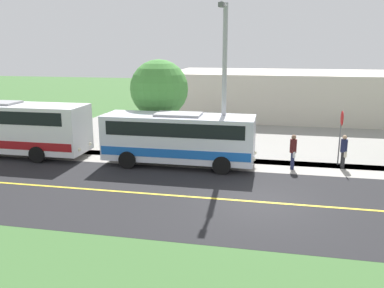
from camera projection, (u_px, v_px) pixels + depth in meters
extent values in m
plane|color=#3D6633|center=(259.00, 202.00, 16.20)|extent=(120.00, 120.00, 0.00)
cube|color=black|center=(259.00, 202.00, 16.20)|extent=(8.00, 100.00, 0.01)
cube|color=#9E9991|center=(263.00, 165.00, 21.15)|extent=(2.40, 100.00, 0.01)
cube|color=gray|center=(311.00, 138.00, 27.41)|extent=(14.00, 36.00, 0.01)
cube|color=gold|center=(259.00, 202.00, 16.19)|extent=(0.16, 100.00, 0.00)
cube|color=silver|center=(179.00, 137.00, 20.93)|extent=(2.31, 7.81, 2.29)
cube|color=blue|center=(179.00, 148.00, 21.07)|extent=(2.35, 7.65, 0.44)
cube|color=black|center=(179.00, 126.00, 20.79)|extent=(2.35, 7.03, 0.70)
cube|color=gray|center=(178.00, 114.00, 20.65)|extent=(1.38, 2.34, 0.12)
cylinder|color=black|center=(227.00, 153.00, 21.81)|extent=(0.25, 0.90, 0.90)
cylinder|color=black|center=(222.00, 165.00, 19.61)|extent=(0.25, 0.90, 0.90)
cylinder|color=black|center=(142.00, 149.00, 22.75)|extent=(0.25, 0.90, 0.90)
cylinder|color=black|center=(127.00, 160.00, 20.55)|extent=(0.25, 0.90, 0.90)
sphere|color=#F2EACC|center=(255.00, 153.00, 20.96)|extent=(0.20, 0.20, 0.20)
sphere|color=#F2EACC|center=(254.00, 159.00, 19.75)|extent=(0.20, 0.20, 0.20)
cylinder|color=black|center=(60.00, 144.00, 23.84)|extent=(0.25, 0.90, 0.90)
cylinder|color=black|center=(37.00, 155.00, 21.54)|extent=(0.25, 0.90, 0.90)
sphere|color=#F2EACC|center=(90.00, 144.00, 22.84)|extent=(0.20, 0.20, 0.20)
sphere|color=#F2EACC|center=(79.00, 150.00, 21.58)|extent=(0.20, 0.20, 0.20)
cylinder|color=#262628|center=(342.00, 159.00, 20.78)|extent=(0.18, 0.18, 0.83)
cylinder|color=#262628|center=(343.00, 160.00, 20.59)|extent=(0.18, 0.18, 0.83)
cylinder|color=#1E2347|center=(344.00, 146.00, 20.51)|extent=(0.34, 0.34, 0.66)
sphere|color=tan|center=(345.00, 137.00, 20.40)|extent=(0.23, 0.23, 0.23)
cylinder|color=#1E2347|center=(343.00, 144.00, 20.67)|extent=(0.28, 0.10, 0.60)
cube|color=beige|center=(344.00, 152.00, 20.83)|extent=(0.20, 0.12, 0.28)
cylinder|color=#1E2347|center=(345.00, 146.00, 20.32)|extent=(0.28, 0.10, 0.60)
cube|color=beige|center=(345.00, 154.00, 20.34)|extent=(0.20, 0.12, 0.28)
cylinder|color=#1E2347|center=(292.00, 160.00, 20.56)|extent=(0.18, 0.18, 0.87)
cylinder|color=#1E2347|center=(292.00, 161.00, 20.37)|extent=(0.18, 0.18, 0.87)
cylinder|color=#4C1919|center=(293.00, 146.00, 20.28)|extent=(0.34, 0.34, 0.69)
sphere|color=#8C664C|center=(294.00, 137.00, 20.17)|extent=(0.23, 0.23, 0.23)
cylinder|color=#4C1919|center=(293.00, 144.00, 20.45)|extent=(0.29, 0.10, 0.62)
cube|color=beige|center=(294.00, 152.00, 20.61)|extent=(0.20, 0.12, 0.28)
cylinder|color=#4C1919|center=(293.00, 146.00, 20.10)|extent=(0.29, 0.10, 0.62)
cube|color=white|center=(294.00, 155.00, 20.12)|extent=(0.20, 0.12, 0.28)
cylinder|color=slate|center=(339.00, 145.00, 20.99)|extent=(0.07, 0.07, 2.20)
cylinder|color=red|center=(342.00, 118.00, 20.66)|extent=(0.76, 0.03, 0.76)
cylinder|color=#9E9EA3|center=(224.00, 87.00, 20.40)|extent=(0.24, 0.24, 8.14)
cylinder|color=#9E9EA3|center=(224.00, 4.00, 18.71)|extent=(1.60, 0.14, 0.14)
cube|color=#59595B|center=(221.00, 5.00, 17.97)|extent=(0.50, 0.24, 0.20)
cylinder|color=brown|center=(160.00, 130.00, 24.17)|extent=(0.36, 0.36, 2.38)
sphere|color=#478C3D|center=(159.00, 89.00, 23.58)|extent=(3.41, 3.41, 3.41)
cube|color=beige|center=(306.00, 94.00, 35.49)|extent=(10.00, 23.31, 3.89)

